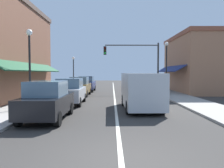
{
  "coord_description": "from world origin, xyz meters",
  "views": [
    {
      "loc": [
        -0.22,
        -5.29,
        2.14
      ],
      "look_at": [
        -0.24,
        13.0,
        1.24
      ],
      "focal_mm": 36.25,
      "sensor_mm": 36.0,
      "label": 1
    }
  ],
  "objects": [
    {
      "name": "traffic_signal_mast_arm",
      "position": [
        2.63,
        19.32,
        3.76
      ],
      "size": [
        6.02,
        0.5,
        5.39
      ],
      "color": "#333333",
      "rests_on": "ground"
    },
    {
      "name": "street_lamp_left_far",
      "position": [
        -5.09,
        23.23,
        2.87
      ],
      "size": [
        0.36,
        0.36,
        4.18
      ],
      "color": "black",
      "rests_on": "ground"
    },
    {
      "name": "lane_center_stripe",
      "position": [
        0.0,
        18.0,
        0.0
      ],
      "size": [
        0.14,
        52.0,
        0.01
      ],
      "primitive_type": "cube",
      "color": "silver",
      "rests_on": "ground"
    },
    {
      "name": "van_in_lane",
      "position": [
        1.47,
        7.88,
        1.15
      ],
      "size": [
        2.1,
        5.22,
        2.12
      ],
      "rotation": [
        0.0,
        0.0,
        0.02
      ],
      "color": "#B2B7BC",
      "rests_on": "ground"
    },
    {
      "name": "parked_car_far_left",
      "position": [
        -3.14,
        20.65,
        0.88
      ],
      "size": [
        1.83,
        4.13,
        1.77
      ],
      "rotation": [
        0.0,
        0.0,
        -0.02
      ],
      "color": "navy",
      "rests_on": "ground"
    },
    {
      "name": "parked_car_third_left",
      "position": [
        -3.24,
        15.73,
        0.88
      ],
      "size": [
        1.82,
        4.12,
        1.77
      ],
      "rotation": [
        0.0,
        0.0,
        -0.01
      ],
      "color": "brown",
      "rests_on": "ground"
    },
    {
      "name": "sidewalk_right",
      "position": [
        5.5,
        18.0,
        0.06
      ],
      "size": [
        2.6,
        56.0,
        0.12
      ],
      "primitive_type": "cube",
      "color": "gray",
      "rests_on": "ground"
    },
    {
      "name": "sidewalk_left",
      "position": [
        -5.5,
        18.0,
        0.06
      ],
      "size": [
        2.6,
        56.0,
        0.12
      ],
      "primitive_type": "cube",
      "color": "#A39E99",
      "rests_on": "ground"
    },
    {
      "name": "parked_car_nearest_left",
      "position": [
        -3.17,
        4.94,
        0.88
      ],
      "size": [
        1.78,
        4.1,
        1.77
      ],
      "rotation": [
        0.0,
        0.0,
        -0.0
      ],
      "color": "black",
      "rests_on": "ground"
    },
    {
      "name": "storefront_left_block",
      "position": [
        -8.79,
        12.0,
        3.9
      ],
      "size": [
        5.3,
        14.2,
        7.8
      ],
      "color": "brown",
      "rests_on": "ground"
    },
    {
      "name": "storefront_right_block",
      "position": [
        9.72,
        20.0,
        3.15
      ],
      "size": [
        7.16,
        10.2,
        6.29
      ],
      "color": "#9E6B4C",
      "rests_on": "ground"
    },
    {
      "name": "street_lamp_left_near",
      "position": [
        -4.94,
        7.68,
        3.13
      ],
      "size": [
        0.36,
        0.36,
        4.62
      ],
      "color": "black",
      "rests_on": "ground"
    },
    {
      "name": "street_lamp_right_mid",
      "position": [
        4.92,
        16.09,
        3.37
      ],
      "size": [
        0.36,
        0.36,
        5.04
      ],
      "color": "black",
      "rests_on": "ground"
    },
    {
      "name": "parked_car_second_left",
      "position": [
        -3.07,
        10.08,
        0.88
      ],
      "size": [
        1.81,
        4.12,
        1.77
      ],
      "rotation": [
        0.0,
        0.0,
        0.01
      ],
      "color": "#B7BABF",
      "rests_on": "ground"
    },
    {
      "name": "ground_plane",
      "position": [
        0.0,
        18.0,
        0.0
      ],
      "size": [
        80.0,
        80.0,
        0.0
      ],
      "primitive_type": "plane",
      "color": "#33302D"
    }
  ]
}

